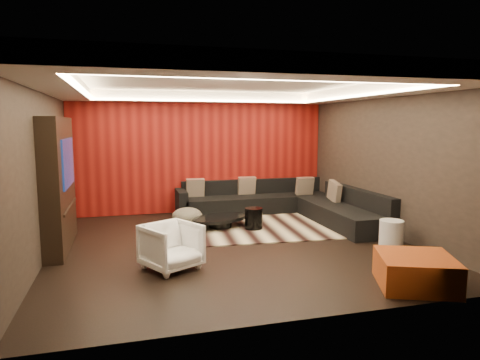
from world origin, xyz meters
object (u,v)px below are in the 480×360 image
object	(u,v)px
drum_stool	(254,218)
orange_ottoman	(415,271)
coffee_table	(220,222)
white_side_table	(391,235)
armchair	(171,246)
sectional_sofa	(286,205)

from	to	relation	value
drum_stool	orange_ottoman	bearing A→B (deg)	-71.65
coffee_table	white_side_table	xyz separation A→B (m)	(2.44, -2.20, 0.12)
white_side_table	armchair	world-z (taller)	armchair
orange_ottoman	armchair	distance (m)	3.33
white_side_table	orange_ottoman	size ratio (longest dim) A/B	0.54
coffee_table	orange_ottoman	world-z (taller)	orange_ottoman
orange_ottoman	sectional_sofa	xyz separation A→B (m)	(-0.07, 4.36, 0.06)
drum_stool	white_side_table	xyz separation A→B (m)	(1.83, -1.88, 0.02)
coffee_table	sectional_sofa	bearing A→B (deg)	20.70
drum_stool	orange_ottoman	xyz separation A→B (m)	(1.13, -3.42, -0.03)
coffee_table	sectional_sofa	distance (m)	1.80
white_side_table	sectional_sofa	world-z (taller)	sectional_sofa
sectional_sofa	white_side_table	bearing A→B (deg)	-74.86
white_side_table	orange_ottoman	distance (m)	1.69
white_side_table	sectional_sofa	bearing A→B (deg)	105.14
coffee_table	orange_ottoman	xyz separation A→B (m)	(1.74, -3.73, 0.08)
drum_stool	sectional_sofa	world-z (taller)	sectional_sofa
orange_ottoman	armchair	xyz separation A→B (m)	(-2.96, 1.51, 0.13)
coffee_table	armchair	distance (m)	2.54
sectional_sofa	armchair	bearing A→B (deg)	-135.39
drum_stool	orange_ottoman	distance (m)	3.60
coffee_table	white_side_table	distance (m)	3.29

